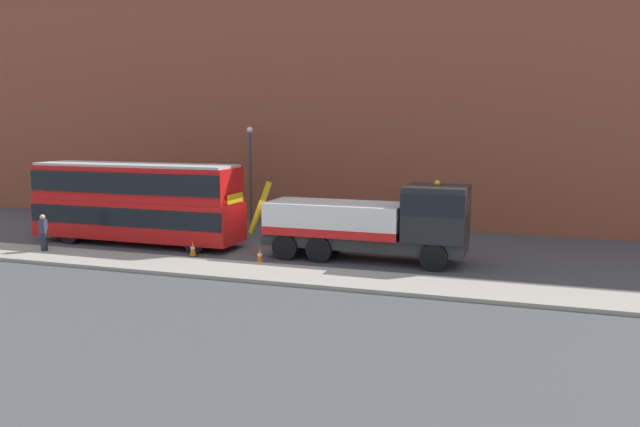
% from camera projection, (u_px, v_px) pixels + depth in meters
% --- Properties ---
extents(ground_plane, '(120.00, 120.00, 0.00)m').
position_uv_depth(ground_plane, '(256.00, 251.00, 29.59)').
color(ground_plane, '#424247').
extents(near_kerb, '(60.00, 2.80, 0.15)m').
position_uv_depth(near_kerb, '(214.00, 269.00, 25.64)').
color(near_kerb, gray).
rests_on(near_kerb, ground_plane).
extents(building_facade, '(60.00, 1.50, 16.00)m').
position_uv_depth(building_facade, '(316.00, 89.00, 36.84)').
color(building_facade, brown).
rests_on(building_facade, ground_plane).
extents(recovery_tow_truck, '(10.16, 2.76, 3.67)m').
position_uv_depth(recovery_tow_truck, '(374.00, 222.00, 27.21)').
color(recovery_tow_truck, '#2D2D2D').
rests_on(recovery_tow_truck, ground_plane).
extents(double_decker_bus, '(11.08, 2.70, 4.06)m').
position_uv_depth(double_decker_bus, '(136.00, 200.00, 30.95)').
color(double_decker_bus, red).
rests_on(double_decker_bus, ground_plane).
extents(pedestrian_onlooker, '(0.39, 0.47, 1.71)m').
position_uv_depth(pedestrian_onlooker, '(43.00, 233.00, 28.75)').
color(pedestrian_onlooker, '#232333').
rests_on(pedestrian_onlooker, near_kerb).
extents(traffic_cone_near_bus, '(0.36, 0.36, 0.72)m').
position_uv_depth(traffic_cone_near_bus, '(193.00, 249.00, 28.25)').
color(traffic_cone_near_bus, orange).
rests_on(traffic_cone_near_bus, ground_plane).
extents(traffic_cone_midway, '(0.36, 0.36, 0.72)m').
position_uv_depth(traffic_cone_midway, '(260.00, 256.00, 26.84)').
color(traffic_cone_midway, orange).
rests_on(traffic_cone_midway, ground_plane).
extents(street_lamp, '(0.36, 0.36, 5.83)m').
position_uv_depth(street_lamp, '(250.00, 167.00, 36.48)').
color(street_lamp, '#38383D').
rests_on(street_lamp, ground_plane).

